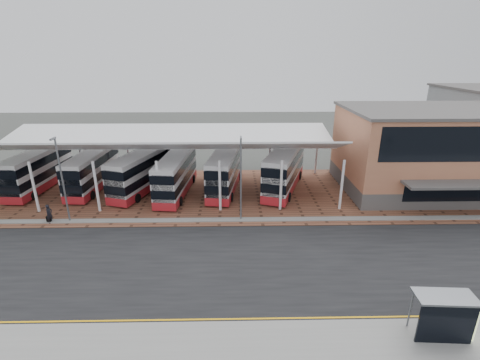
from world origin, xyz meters
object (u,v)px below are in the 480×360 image
(bus_3, at_px, (176,175))
(bus_shelter, at_px, (450,314))
(bus_4, at_px, (225,171))
(bus_5, at_px, (284,169))
(bus_0, at_px, (39,170))
(pedestrian, at_px, (49,214))
(terminal, at_px, (427,150))
(bus_2, at_px, (143,171))
(bus_1, at_px, (93,171))

(bus_3, distance_m, bus_shelter, 28.03)
(bus_4, distance_m, bus_5, 6.74)
(bus_0, relative_size, pedestrian, 6.00)
(bus_0, bearing_deg, terminal, 2.75)
(bus_3, bearing_deg, bus_2, 170.39)
(terminal, xyz_separation_m, bus_3, (-28.01, -0.84, -2.45))
(bus_0, height_order, bus_3, bus_0)
(bus_1, distance_m, bus_2, 5.94)
(bus_1, xyz_separation_m, bus_5, (21.94, -0.56, 0.22))
(bus_5, bearing_deg, bus_4, -160.20)
(bus_4, height_order, bus_shelter, bus_4)
(bus_1, bearing_deg, bus_2, -2.95)
(bus_1, relative_size, bus_shelter, 3.15)
(bus_3, height_order, bus_shelter, bus_3)
(bus_3, bearing_deg, pedestrian, -140.83)
(bus_1, relative_size, bus_3, 0.98)
(bus_4, bearing_deg, bus_1, -174.03)
(bus_0, bearing_deg, bus_2, 0.29)
(terminal, relative_size, bus_2, 1.67)
(bus_3, distance_m, pedestrian, 12.81)
(pedestrian, bearing_deg, bus_1, 10.06)
(bus_shelter, bearing_deg, bus_4, 122.49)
(bus_0, distance_m, bus_shelter, 41.16)
(bus_4, relative_size, bus_shelter, 3.33)
(pedestrian, bearing_deg, bus_shelter, -101.59)
(bus_0, xyz_separation_m, pedestrian, (5.36, -8.92, -1.28))
(terminal, relative_size, bus_0, 1.71)
(bus_4, xyz_separation_m, pedestrian, (-16.02, -8.16, -1.31))
(terminal, distance_m, pedestrian, 39.59)
(bus_2, height_order, bus_shelter, bus_2)
(bus_0, xyz_separation_m, bus_4, (21.38, -0.76, 0.03))
(bus_0, relative_size, bus_4, 0.98)
(bus_shelter, bearing_deg, terminal, 69.37)
(bus_5, bearing_deg, bus_0, -162.13)
(bus_4, bearing_deg, bus_0, -173.72)
(bus_3, xyz_separation_m, bus_4, (5.41, 1.08, 0.06))
(bus_2, xyz_separation_m, bus_3, (3.88, -1.04, -0.06))
(bus_2, bearing_deg, bus_3, 2.66)
(bus_1, relative_size, bus_4, 0.94)
(terminal, bearing_deg, pedestrian, -168.41)
(bus_2, bearing_deg, bus_0, -166.06)
(terminal, height_order, bus_5, terminal)
(bus_1, height_order, bus_3, bus_3)
(bus_2, relative_size, bus_4, 1.00)
(pedestrian, bearing_deg, bus_2, -24.21)
(bus_3, distance_m, bus_5, 12.21)
(pedestrian, bearing_deg, terminal, -62.99)
(bus_2, relative_size, bus_shelter, 3.33)
(pedestrian, bearing_deg, bus_3, -40.84)
(bus_0, bearing_deg, pedestrian, -54.96)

